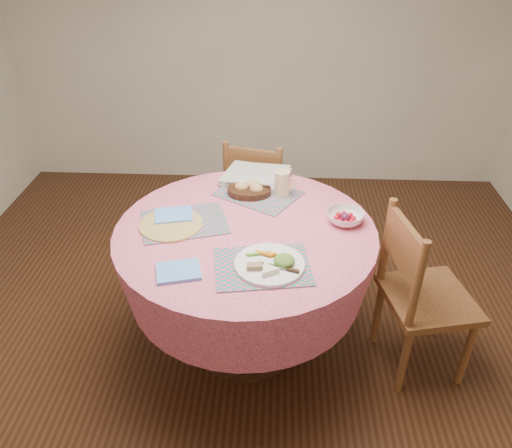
% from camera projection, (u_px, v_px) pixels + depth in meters
% --- Properties ---
extents(ground, '(4.00, 4.00, 0.00)m').
position_uv_depth(ground, '(247.00, 343.00, 2.75)').
color(ground, '#331C0F').
rests_on(ground, ground).
extents(room_envelope, '(4.01, 4.01, 2.71)m').
position_uv_depth(room_envelope, '(242.00, 9.00, 1.83)').
color(room_envelope, silver).
rests_on(room_envelope, ground).
extents(dining_table, '(1.24, 1.24, 0.75)m').
position_uv_depth(dining_table, '(246.00, 262.00, 2.45)').
color(dining_table, pink).
rests_on(dining_table, ground).
extents(chair_right, '(0.48, 0.49, 0.90)m').
position_uv_depth(chair_right, '(420.00, 293.00, 2.39)').
color(chair_right, brown).
rests_on(chair_right, ground).
extents(chair_back, '(0.48, 0.47, 0.87)m').
position_uv_depth(chair_back, '(258.00, 197.00, 3.21)').
color(chair_back, brown).
rests_on(chair_back, ground).
extents(placemat_front, '(0.44, 0.36, 0.01)m').
position_uv_depth(placemat_front, '(262.00, 267.00, 2.10)').
color(placemat_front, '#178174').
rests_on(placemat_front, dining_table).
extents(placemat_left, '(0.47, 0.40, 0.01)m').
position_uv_depth(placemat_left, '(184.00, 222.00, 2.39)').
color(placemat_left, '#178174').
rests_on(placemat_left, dining_table).
extents(placemat_back, '(0.50, 0.47, 0.01)m').
position_uv_depth(placemat_back, '(258.00, 194.00, 2.63)').
color(placemat_back, '#178174').
rests_on(placemat_back, dining_table).
extents(wicker_trivet, '(0.30, 0.30, 0.01)m').
position_uv_depth(wicker_trivet, '(171.00, 225.00, 2.37)').
color(wicker_trivet, '#AF8E4C').
rests_on(wicker_trivet, dining_table).
extents(napkin_near, '(0.21, 0.18, 0.01)m').
position_uv_depth(napkin_near, '(178.00, 271.00, 2.06)').
color(napkin_near, '#619FF9').
rests_on(napkin_near, dining_table).
extents(napkin_far, '(0.21, 0.18, 0.01)m').
position_uv_depth(napkin_far, '(174.00, 215.00, 2.43)').
color(napkin_far, '#619FF9').
rests_on(napkin_far, placemat_left).
extents(dinner_plate, '(0.30, 0.30, 0.05)m').
position_uv_depth(dinner_plate, '(271.00, 264.00, 2.09)').
color(dinner_plate, white).
rests_on(dinner_plate, placemat_front).
extents(bread_bowl, '(0.23, 0.23, 0.08)m').
position_uv_depth(bread_bowl, '(249.00, 189.00, 2.61)').
color(bread_bowl, black).
rests_on(bread_bowl, placemat_back).
extents(latte_mug, '(0.12, 0.08, 0.14)m').
position_uv_depth(latte_mug, '(283.00, 183.00, 2.58)').
color(latte_mug, beige).
rests_on(latte_mug, placemat_back).
extents(fruit_bowl, '(0.24, 0.24, 0.06)m').
position_uv_depth(fruit_bowl, '(345.00, 217.00, 2.38)').
color(fruit_bowl, white).
rests_on(fruit_bowl, dining_table).
extents(newspaper_stack, '(0.40, 0.35, 0.04)m').
position_uv_depth(newspaper_stack, '(256.00, 177.00, 2.74)').
color(newspaper_stack, silver).
rests_on(newspaper_stack, dining_table).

